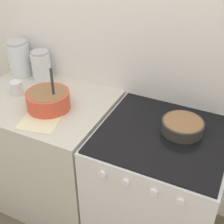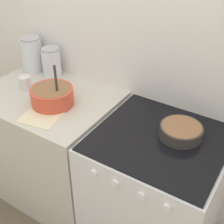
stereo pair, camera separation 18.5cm
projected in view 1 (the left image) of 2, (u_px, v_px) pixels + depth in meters
The scene contains 9 objects.
wall_back at pixel (128, 47), 2.00m from camera, with size 4.84×0.05×2.40m.
countertop_cabinet at pixel (48, 151), 2.31m from camera, with size 0.92×0.70×0.89m.
stove at pixel (157, 188), 2.01m from camera, with size 0.75×0.72×0.89m.
mixing_bowl at pixel (48, 99), 1.95m from camera, with size 0.27×0.27×0.29m.
baking_pan at pixel (182, 126), 1.76m from camera, with size 0.24×0.24×0.07m.
storage_jar_left at pixel (20, 60), 2.31m from camera, with size 0.16×0.16×0.26m.
storage_jar_middle at pixel (41, 68), 2.25m from camera, with size 0.14×0.14×0.22m.
tin_can at pixel (17, 88), 2.10m from camera, with size 0.08×0.08×0.09m.
recipe_page at pixel (43, 118), 1.89m from camera, with size 0.28×0.33×0.01m.
Camera 1 is at (0.73, -1.03, 1.98)m, focal length 50.00 mm.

